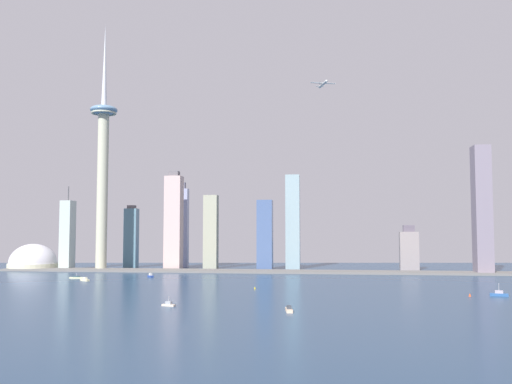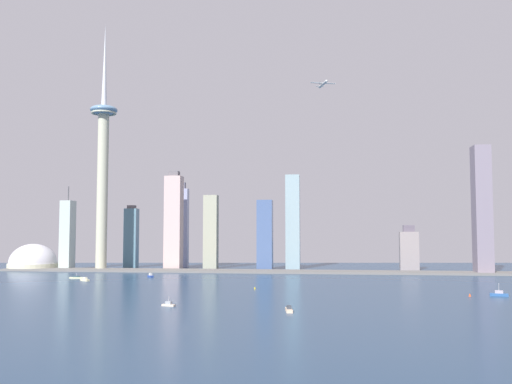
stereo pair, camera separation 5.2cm
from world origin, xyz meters
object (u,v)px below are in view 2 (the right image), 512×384
(boat_4, at_px, (169,304))
(boat_0, at_px, (76,278))
(boat_2, at_px, (499,294))
(skyscraper_6, at_px, (180,227))
(skyscraper_4, at_px, (67,235))
(skyscraper_3, at_px, (265,235))
(channel_buoy_1, at_px, (470,295))
(airplane, at_px, (323,84))
(skyscraper_1, at_px, (293,222))
(skyscraper_0, at_px, (174,222))
(boat_5, at_px, (289,309))
(skyscraper_7, at_px, (482,210))
(boat_3, at_px, (85,280))
(skyscraper_2, at_px, (211,232))
(boat_6, at_px, (151,276))
(skyscraper_8, at_px, (131,237))
(channel_buoy_0, at_px, (255,288))
(stadium_dome, at_px, (33,264))
(skyscraper_5, at_px, (409,250))
(observation_tower, at_px, (103,157))

(boat_4, bearing_deg, boat_0, 145.43)
(boat_0, xyz_separation_m, boat_2, (443.59, -128.32, 0.68))
(skyscraper_6, bearing_deg, skyscraper_4, -155.80)
(skyscraper_3, bearing_deg, channel_buoy_1, -55.53)
(skyscraper_4, relative_size, airplane, 3.59)
(skyscraper_1, distance_m, skyscraper_6, 178.01)
(boat_4, bearing_deg, boat_2, 37.69)
(skyscraper_3, bearing_deg, skyscraper_0, -174.58)
(skyscraper_0, distance_m, boat_5, 456.07)
(skyscraper_7, distance_m, boat_3, 507.76)
(skyscraper_0, distance_m, skyscraper_2, 58.84)
(boat_6, bearing_deg, skyscraper_1, 93.43)
(skyscraper_1, distance_m, boat_4, 436.76)
(boat_4, bearing_deg, skyscraper_0, 122.38)
(skyscraper_0, height_order, channel_buoy_1, skyscraper_0)
(boat_3, relative_size, boat_5, 0.78)
(skyscraper_8, height_order, channel_buoy_0, skyscraper_8)
(skyscraper_6, xyz_separation_m, channel_buoy_0, (157.14, -311.59, -61.89))
(skyscraper_0, xyz_separation_m, boat_4, (104.39, -388.92, -68.53))
(skyscraper_2, height_order, boat_0, skyscraper_2)
(stadium_dome, bearing_deg, boat_0, -47.12)
(skyscraper_2, xyz_separation_m, skyscraper_7, (375.95, -60.79, 29.44))
(skyscraper_7, xyz_separation_m, skyscraper_8, (-505.06, 75.26, -37.91))
(boat_6, bearing_deg, skyscraper_3, 96.87)
(skyscraper_4, xyz_separation_m, airplane, (376.69, -45.11, 202.17))
(skyscraper_5, xyz_separation_m, boat_5, (-144.93, -439.62, -28.03))
(skyscraper_3, bearing_deg, channel_buoy_0, -85.86)
(skyscraper_8, bearing_deg, skyscraper_1, -1.12)
(observation_tower, height_order, boat_5, observation_tower)
(boat_4, relative_size, boat_5, 0.64)
(skyscraper_8, bearing_deg, boat_3, -82.71)
(airplane, bearing_deg, boat_2, 15.63)
(observation_tower, height_order, skyscraper_2, observation_tower)
(stadium_dome, height_order, skyscraper_6, skyscraper_6)
(skyscraper_6, relative_size, boat_4, 11.87)
(observation_tower, distance_m, channel_buoy_1, 547.89)
(skyscraper_0, bearing_deg, airplane, -15.00)
(skyscraper_7, relative_size, boat_4, 15.14)
(stadium_dome, distance_m, skyscraper_6, 222.55)
(skyscraper_8, distance_m, boat_6, 201.52)
(boat_2, bearing_deg, skyscraper_0, -24.65)
(channel_buoy_0, distance_m, channel_buoy_1, 195.77)
(observation_tower, bearing_deg, skyscraper_0, 12.30)
(skyscraper_8, xyz_separation_m, boat_3, (29.95, -234.02, -45.09))
(boat_5, relative_size, airplane, 0.52)
(skyscraper_6, bearing_deg, skyscraper_1, -5.77)
(boat_5, bearing_deg, skyscraper_7, -39.03)
(channel_buoy_1, bearing_deg, skyscraper_3, 124.47)
(boat_3, bearing_deg, stadium_dome, -9.94)
(stadium_dome, height_order, boat_2, stadium_dome)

